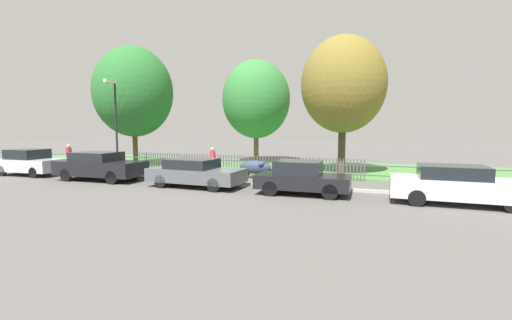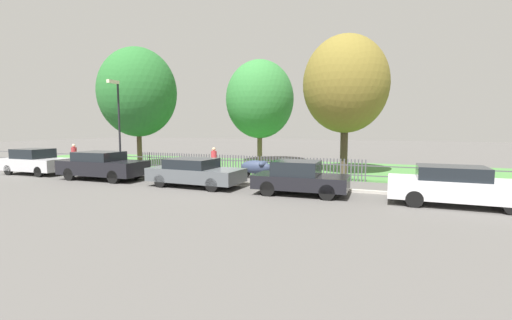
{
  "view_description": "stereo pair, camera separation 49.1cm",
  "coord_description": "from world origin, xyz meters",
  "px_view_note": "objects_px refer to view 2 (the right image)",
  "views": [
    {
      "loc": [
        7.58,
        -14.77,
        2.72
      ],
      "look_at": [
        1.79,
        1.08,
        1.1
      ],
      "focal_mm": 24.0,
      "sensor_mm": 36.0,
      "label": 1
    },
    {
      "loc": [
        8.03,
        -14.6,
        2.72
      ],
      "look_at": [
        1.79,
        1.08,
        1.1
      ],
      "focal_mm": 24.0,
      "sensor_mm": 36.0,
      "label": 2
    }
  ],
  "objects_px": {
    "parked_car_black_saloon": "(102,165)",
    "pedestrian_by_lamp": "(214,160)",
    "covered_motorcycle": "(257,167)",
    "pedestrian_near_fence": "(74,155)",
    "parked_car_white_van": "(457,186)",
    "tree_mid_park": "(345,84)",
    "parked_car_red_compact": "(300,178)",
    "tree_behind_motorcycle": "(260,99)",
    "parked_car_navy_estate": "(195,172)",
    "tree_nearest_kerb": "(138,92)",
    "parked_car_silver_hatchback": "(35,162)",
    "street_lamp": "(118,115)"
  },
  "relations": [
    {
      "from": "covered_motorcycle",
      "to": "tree_behind_motorcycle",
      "type": "height_order",
      "value": "tree_behind_motorcycle"
    },
    {
      "from": "parked_car_white_van",
      "to": "tree_behind_motorcycle",
      "type": "bearing_deg",
      "value": 135.91
    },
    {
      "from": "parked_car_black_saloon",
      "to": "pedestrian_by_lamp",
      "type": "distance_m",
      "value": 5.83
    },
    {
      "from": "covered_motorcycle",
      "to": "parked_car_silver_hatchback",
      "type": "bearing_deg",
      "value": -161.96
    },
    {
      "from": "pedestrian_by_lamp",
      "to": "street_lamp",
      "type": "bearing_deg",
      "value": 64.72
    },
    {
      "from": "tree_nearest_kerb",
      "to": "pedestrian_near_fence",
      "type": "height_order",
      "value": "tree_nearest_kerb"
    },
    {
      "from": "tree_mid_park",
      "to": "pedestrian_by_lamp",
      "type": "bearing_deg",
      "value": -152.37
    },
    {
      "from": "covered_motorcycle",
      "to": "pedestrian_near_fence",
      "type": "xyz_separation_m",
      "value": [
        -12.68,
        -0.45,
        0.31
      ]
    },
    {
      "from": "parked_car_black_saloon",
      "to": "tree_mid_park",
      "type": "relative_size",
      "value": 0.58
    },
    {
      "from": "parked_car_red_compact",
      "to": "parked_car_white_van",
      "type": "distance_m",
      "value": 5.56
    },
    {
      "from": "covered_motorcycle",
      "to": "tree_mid_park",
      "type": "xyz_separation_m",
      "value": [
        4.01,
        3.73,
        4.56
      ]
    },
    {
      "from": "tree_behind_motorcycle",
      "to": "tree_mid_park",
      "type": "relative_size",
      "value": 0.98
    },
    {
      "from": "parked_car_navy_estate",
      "to": "tree_behind_motorcycle",
      "type": "relative_size",
      "value": 0.56
    },
    {
      "from": "covered_motorcycle",
      "to": "tree_nearest_kerb",
      "type": "distance_m",
      "value": 11.21
    },
    {
      "from": "tree_nearest_kerb",
      "to": "parked_car_black_saloon",
      "type": "bearing_deg",
      "value": -66.31
    },
    {
      "from": "parked_car_red_compact",
      "to": "pedestrian_by_lamp",
      "type": "height_order",
      "value": "pedestrian_by_lamp"
    },
    {
      "from": "parked_car_silver_hatchback",
      "to": "parked_car_black_saloon",
      "type": "height_order",
      "value": "parked_car_silver_hatchback"
    },
    {
      "from": "pedestrian_near_fence",
      "to": "street_lamp",
      "type": "xyz_separation_m",
      "value": [
        4.7,
        -0.98,
        2.47
      ]
    },
    {
      "from": "tree_nearest_kerb",
      "to": "pedestrian_near_fence",
      "type": "distance_m",
      "value": 5.87
    },
    {
      "from": "pedestrian_by_lamp",
      "to": "parked_car_black_saloon",
      "type": "bearing_deg",
      "value": 84.25
    },
    {
      "from": "parked_car_white_van",
      "to": "parked_car_navy_estate",
      "type": "bearing_deg",
      "value": 179.52
    },
    {
      "from": "pedestrian_near_fence",
      "to": "parked_car_white_van",
      "type": "bearing_deg",
      "value": -122.66
    },
    {
      "from": "tree_mid_park",
      "to": "street_lamp",
      "type": "height_order",
      "value": "tree_mid_park"
    },
    {
      "from": "street_lamp",
      "to": "parked_car_white_van",
      "type": "bearing_deg",
      "value": -6.6
    },
    {
      "from": "parked_car_navy_estate",
      "to": "parked_car_red_compact",
      "type": "bearing_deg",
      "value": 1.3
    },
    {
      "from": "parked_car_white_van",
      "to": "street_lamp",
      "type": "relative_size",
      "value": 0.85
    },
    {
      "from": "tree_behind_motorcycle",
      "to": "parked_car_white_van",
      "type": "bearing_deg",
      "value": -43.99
    },
    {
      "from": "parked_car_white_van",
      "to": "pedestrian_by_lamp",
      "type": "distance_m",
      "value": 11.99
    },
    {
      "from": "parked_car_red_compact",
      "to": "pedestrian_near_fence",
      "type": "xyz_separation_m",
      "value": [
        -15.86,
        2.87,
        0.24
      ]
    },
    {
      "from": "parked_car_red_compact",
      "to": "tree_behind_motorcycle",
      "type": "distance_m",
      "value": 13.34
    },
    {
      "from": "parked_car_navy_estate",
      "to": "tree_nearest_kerb",
      "type": "xyz_separation_m",
      "value": [
        -8.17,
        5.89,
        4.46
      ]
    },
    {
      "from": "tree_behind_motorcycle",
      "to": "parked_car_navy_estate",
      "type": "bearing_deg",
      "value": -84.37
    },
    {
      "from": "parked_car_red_compact",
      "to": "pedestrian_by_lamp",
      "type": "relative_size",
      "value": 2.39
    },
    {
      "from": "covered_motorcycle",
      "to": "pedestrian_near_fence",
      "type": "relative_size",
      "value": 1.19
    },
    {
      "from": "parked_car_white_van",
      "to": "parked_car_black_saloon",
      "type": "bearing_deg",
      "value": 179.59
    },
    {
      "from": "parked_car_black_saloon",
      "to": "pedestrian_by_lamp",
      "type": "height_order",
      "value": "pedestrian_by_lamp"
    },
    {
      "from": "tree_mid_park",
      "to": "street_lamp",
      "type": "relative_size",
      "value": 1.5
    },
    {
      "from": "tree_nearest_kerb",
      "to": "pedestrian_near_fence",
      "type": "relative_size",
      "value": 5.02
    },
    {
      "from": "parked_car_black_saloon",
      "to": "parked_car_white_van",
      "type": "height_order",
      "value": "parked_car_black_saloon"
    },
    {
      "from": "parked_car_white_van",
      "to": "street_lamp",
      "type": "height_order",
      "value": "street_lamp"
    },
    {
      "from": "parked_car_black_saloon",
      "to": "parked_car_red_compact",
      "type": "xyz_separation_m",
      "value": [
        10.54,
        -0.04,
        -0.07
      ]
    },
    {
      "from": "tree_nearest_kerb",
      "to": "pedestrian_near_fence",
      "type": "xyz_separation_m",
      "value": [
        -2.75,
        -3.04,
        -4.2
      ]
    },
    {
      "from": "tree_nearest_kerb",
      "to": "tree_mid_park",
      "type": "bearing_deg",
      "value": 4.69
    },
    {
      "from": "parked_car_navy_estate",
      "to": "tree_nearest_kerb",
      "type": "height_order",
      "value": "tree_nearest_kerb"
    },
    {
      "from": "tree_mid_park",
      "to": "parked_car_black_saloon",
      "type": "bearing_deg",
      "value": -148.34
    },
    {
      "from": "covered_motorcycle",
      "to": "tree_nearest_kerb",
      "type": "relative_size",
      "value": 0.24
    },
    {
      "from": "parked_car_red_compact",
      "to": "tree_mid_park",
      "type": "distance_m",
      "value": 8.4
    },
    {
      "from": "parked_car_black_saloon",
      "to": "tree_mid_park",
      "type": "height_order",
      "value": "tree_mid_park"
    },
    {
      "from": "covered_motorcycle",
      "to": "pedestrian_near_fence",
      "type": "bearing_deg",
      "value": -174.14
    },
    {
      "from": "tree_behind_motorcycle",
      "to": "pedestrian_near_fence",
      "type": "distance_m",
      "value": 13.43
    }
  ]
}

